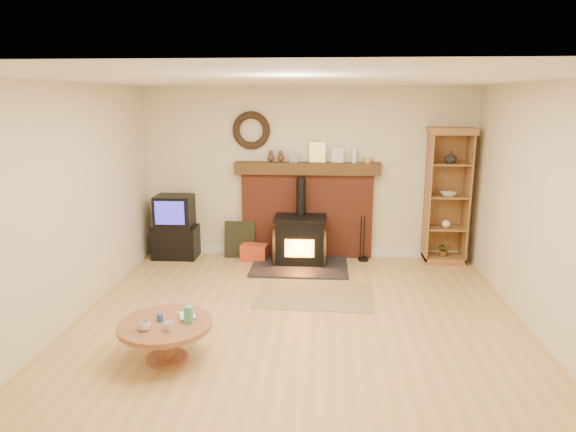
# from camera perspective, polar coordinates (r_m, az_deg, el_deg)

# --- Properties ---
(ground) EXTENTS (5.50, 5.50, 0.00)m
(ground) POSITION_cam_1_polar(r_m,az_deg,el_deg) (5.61, 1.04, -12.65)
(ground) COLOR tan
(ground) RESTS_ON ground
(room_shell) EXTENTS (5.02, 5.52, 2.61)m
(room_shell) POSITION_cam_1_polar(r_m,az_deg,el_deg) (5.20, 0.98, 5.12)
(room_shell) COLOR beige
(room_shell) RESTS_ON ground
(chimney_breast) EXTENTS (2.20, 0.22, 1.78)m
(chimney_breast) POSITION_cam_1_polar(r_m,az_deg,el_deg) (7.89, 2.13, 1.10)
(chimney_breast) COLOR brown
(chimney_breast) RESTS_ON ground
(wood_stove) EXTENTS (1.40, 1.00, 1.28)m
(wood_stove) POSITION_cam_1_polar(r_m,az_deg,el_deg) (7.62, 1.37, -2.84)
(wood_stove) COLOR black
(wood_stove) RESTS_ON ground
(area_rug) EXTENTS (1.49, 1.07, 0.01)m
(area_rug) POSITION_cam_1_polar(r_m,az_deg,el_deg) (6.55, 2.91, -8.74)
(area_rug) COLOR brown
(area_rug) RESTS_ON ground
(tv_unit) EXTENTS (0.67, 0.49, 0.98)m
(tv_unit) POSITION_cam_1_polar(r_m,az_deg,el_deg) (8.10, -12.42, -1.30)
(tv_unit) COLOR black
(tv_unit) RESTS_ON ground
(curio_cabinet) EXTENTS (0.65, 0.47, 2.02)m
(curio_cabinet) POSITION_cam_1_polar(r_m,az_deg,el_deg) (7.95, 17.21, 2.12)
(curio_cabinet) COLOR brown
(curio_cabinet) RESTS_ON ground
(firelog_box) EXTENTS (0.43, 0.30, 0.25)m
(firelog_box) POSITION_cam_1_polar(r_m,az_deg,el_deg) (7.87, -3.74, -4.05)
(firelog_box) COLOR orange
(firelog_box) RESTS_ON ground
(leaning_painting) EXTENTS (0.47, 0.13, 0.56)m
(leaning_painting) POSITION_cam_1_polar(r_m,az_deg,el_deg) (8.01, -5.39, -2.60)
(leaning_painting) COLOR black
(leaning_painting) RESTS_ON ground
(fire_tools) EXTENTS (0.16, 0.16, 0.70)m
(fire_tools) POSITION_cam_1_polar(r_m,az_deg,el_deg) (7.92, 8.34, -4.18)
(fire_tools) COLOR black
(fire_tools) RESTS_ON ground
(coffee_table) EXTENTS (0.88, 0.88, 0.54)m
(coffee_table) POSITION_cam_1_polar(r_m,az_deg,el_deg) (5.06, -13.46, -12.18)
(coffee_table) COLOR brown
(coffee_table) RESTS_ON ground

